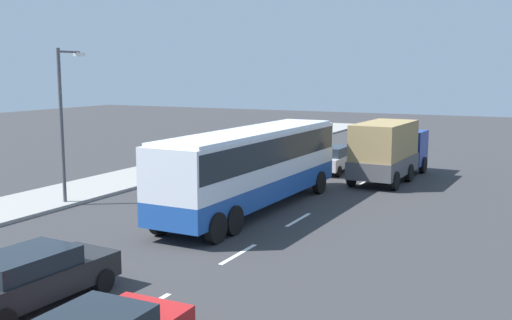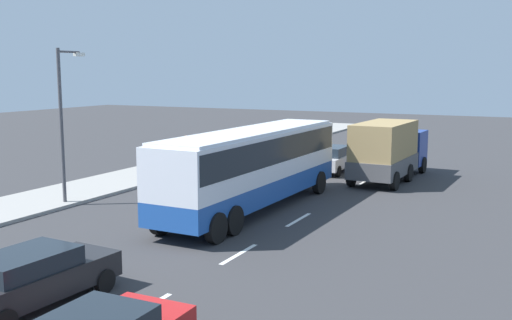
# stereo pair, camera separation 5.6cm
# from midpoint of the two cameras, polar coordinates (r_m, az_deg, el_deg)

# --- Properties ---
(ground_plane) EXTENTS (120.00, 120.00, 0.00)m
(ground_plane) POSITION_cam_midpoint_polar(r_m,az_deg,el_deg) (27.52, 0.62, -3.93)
(ground_plane) COLOR #333335
(sidewalk_curb) EXTENTS (80.00, 4.00, 0.15)m
(sidewalk_curb) POSITION_cam_midpoint_polar(r_m,az_deg,el_deg) (32.35, -13.76, -2.17)
(sidewalk_curb) COLOR gray
(sidewalk_curb) RESTS_ON ground_plane
(lane_centreline) EXTENTS (41.20, 0.16, 0.01)m
(lane_centreline) POSITION_cam_midpoint_polar(r_m,az_deg,el_deg) (27.37, 7.01, -4.06)
(lane_centreline) COLOR white
(lane_centreline) RESTS_ON ground_plane
(coach_bus) EXTENTS (12.49, 2.89, 3.48)m
(coach_bus) POSITION_cam_midpoint_polar(r_m,az_deg,el_deg) (25.28, -0.19, -0.06)
(coach_bus) COLOR #1E4C9E
(coach_bus) RESTS_ON ground_plane
(cargo_truck) EXTENTS (7.75, 2.84, 3.24)m
(cargo_truck) POSITION_cam_midpoint_polar(r_m,az_deg,el_deg) (33.33, 12.67, 1.02)
(cargo_truck) COLOR navy
(cargo_truck) RESTS_ON ground_plane
(car_silver_hatch) EXTENTS (4.24, 1.90, 1.56)m
(car_silver_hatch) POSITION_cam_midpoint_polar(r_m,az_deg,el_deg) (35.43, 7.40, 0.14)
(car_silver_hatch) COLOR silver
(car_silver_hatch) RESTS_ON ground_plane
(car_black_sedan) EXTENTS (4.55, 2.11, 1.48)m
(car_black_sedan) POSITION_cam_midpoint_polar(r_m,az_deg,el_deg) (16.29, -20.58, -10.41)
(car_black_sedan) COLOR black
(car_black_sedan) RESTS_ON ground_plane
(pedestrian_near_curb) EXTENTS (0.32, 0.32, 1.68)m
(pedestrian_near_curb) POSITION_cam_midpoint_polar(r_m,az_deg,el_deg) (38.86, -6.62, 1.33)
(pedestrian_near_curb) COLOR black
(pedestrian_near_curb) RESTS_ON sidewalk_curb
(street_lamp) EXTENTS (1.62, 0.24, 6.77)m
(street_lamp) POSITION_cam_midpoint_polar(r_m,az_deg,el_deg) (27.58, -17.88, 4.16)
(street_lamp) COLOR #47474C
(street_lamp) RESTS_ON sidewalk_curb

